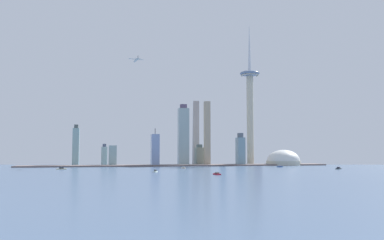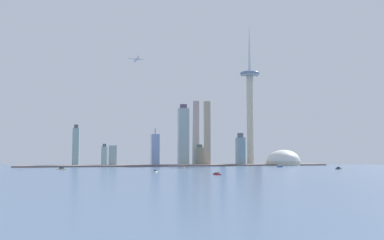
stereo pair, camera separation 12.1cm
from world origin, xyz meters
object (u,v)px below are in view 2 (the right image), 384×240
(skyscraper_6, at_px, (223,140))
(skyscraper_9, at_px, (240,151))
(skyscraper_7, at_px, (256,143))
(skyscraper_3, at_px, (195,133))
(skyscraper_8, at_px, (207,133))
(skyscraper_10, at_px, (155,150))
(boat_0, at_px, (155,171))
(boat_2, at_px, (280,166))
(stadium_dome, at_px, (283,161))
(boat_5, at_px, (338,168))
(skyscraper_5, at_px, (183,136))
(skyscraper_1, at_px, (76,146))
(skyscraper_0, at_px, (113,156))
(boat_3, at_px, (183,168))
(skyscraper_4, at_px, (104,156))
(skyscraper_2, at_px, (199,156))
(boat_4, at_px, (217,174))
(boat_1, at_px, (62,168))
(observation_tower, at_px, (250,97))
(airplane, at_px, (136,60))

(skyscraper_6, height_order, skyscraper_9, skyscraper_6)
(skyscraper_6, relative_size, skyscraper_7, 1.04)
(skyscraper_3, distance_m, skyscraper_8, 78.60)
(skyscraper_10, relative_size, boat_0, 6.58)
(skyscraper_3, height_order, boat_2, skyscraper_3)
(stadium_dome, relative_size, skyscraper_8, 0.55)
(skyscraper_10, bearing_deg, boat_5, -36.97)
(stadium_dome, height_order, skyscraper_5, skyscraper_5)
(stadium_dome, relative_size, skyscraper_1, 0.88)
(skyscraper_0, height_order, skyscraper_7, skyscraper_7)
(boat_5, bearing_deg, skyscraper_10, 99.26)
(skyscraper_5, relative_size, skyscraper_7, 1.21)
(skyscraper_9, bearing_deg, boat_3, -139.52)
(skyscraper_4, height_order, skyscraper_9, skyscraper_9)
(skyscraper_4, relative_size, skyscraper_10, 0.59)
(skyscraper_2, height_order, skyscraper_10, skyscraper_10)
(skyscraper_4, bearing_deg, boat_4, -69.33)
(skyscraper_3, xyz_separation_m, boat_1, (-292.76, -211.51, -77.25))
(stadium_dome, height_order, skyscraper_7, skyscraper_7)
(stadium_dome, distance_m, skyscraper_6, 157.28)
(skyscraper_5, relative_size, boat_1, 7.85)
(skyscraper_7, relative_size, skyscraper_10, 1.39)
(skyscraper_2, xyz_separation_m, skyscraper_8, (10.08, -34.87, 51.15))
(skyscraper_6, height_order, boat_2, skyscraper_6)
(observation_tower, distance_m, boat_3, 306.08)
(skyscraper_10, bearing_deg, skyscraper_3, 35.43)
(stadium_dome, xyz_separation_m, boat_5, (4.63, -222.75, -7.81))
(boat_4, bearing_deg, skyscraper_4, -164.18)
(skyscraper_1, relative_size, boat_3, 11.52)
(stadium_dome, height_order, skyscraper_4, skyscraper_4)
(observation_tower, bearing_deg, skyscraper_9, -137.46)
(stadium_dome, distance_m, skyscraper_2, 197.74)
(skyscraper_5, bearing_deg, boat_3, -100.86)
(skyscraper_1, distance_m, boat_1, 177.45)
(boat_0, height_order, airplane, airplane)
(skyscraper_10, xyz_separation_m, airplane, (-43.32, 4.34, 201.46))
(skyscraper_0, height_order, skyscraper_4, skyscraper_4)
(skyscraper_7, xyz_separation_m, skyscraper_9, (-64.44, -69.40, -20.47))
(skyscraper_3, bearing_deg, observation_tower, -22.61)
(skyscraper_0, relative_size, boat_2, 3.34)
(skyscraper_7, xyz_separation_m, skyscraper_8, (-141.16, -61.31, 18.81))
(skyscraper_1, distance_m, boat_2, 444.54)
(skyscraper_7, bearing_deg, airplane, -169.48)
(skyscraper_5, relative_size, boat_2, 10.37)
(observation_tower, relative_size, skyscraper_1, 3.84)
(skyscraper_0, bearing_deg, skyscraper_9, -4.09)
(boat_0, bearing_deg, skyscraper_9, -16.85)
(skyscraper_2, height_order, skyscraper_4, skyscraper_4)
(stadium_dome, bearing_deg, skyscraper_4, 173.47)
(observation_tower, bearing_deg, stadium_dome, -25.65)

